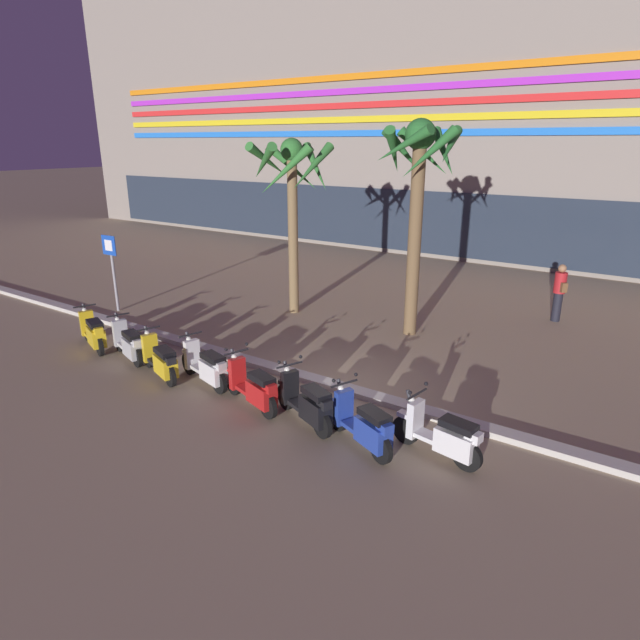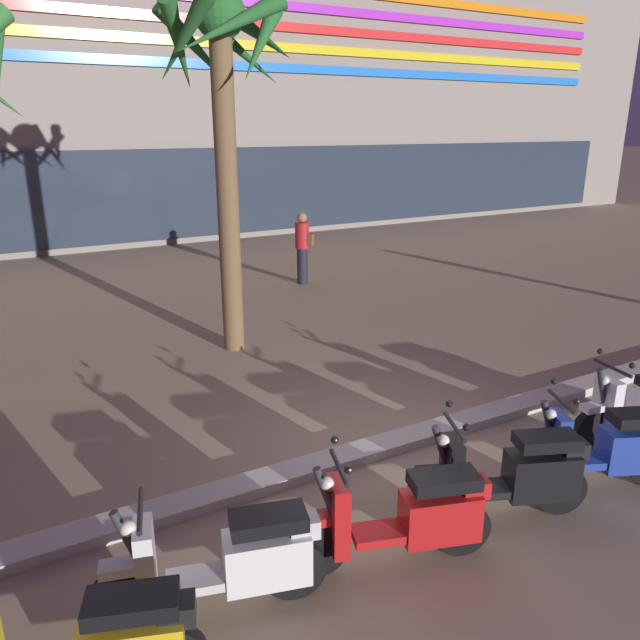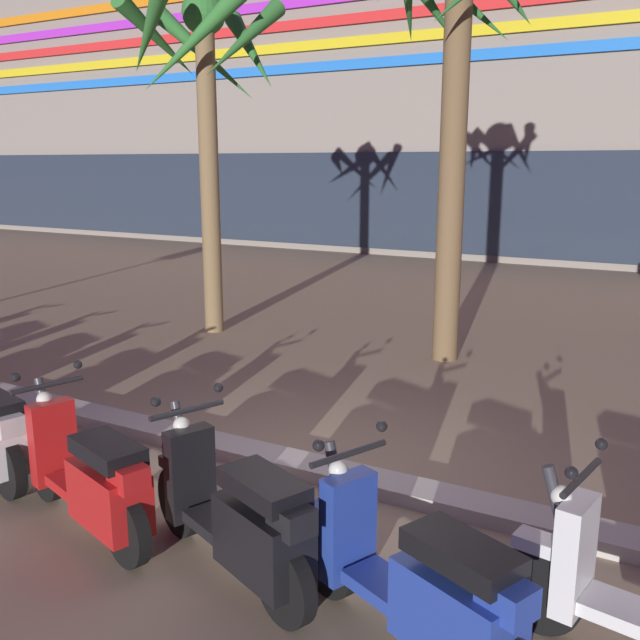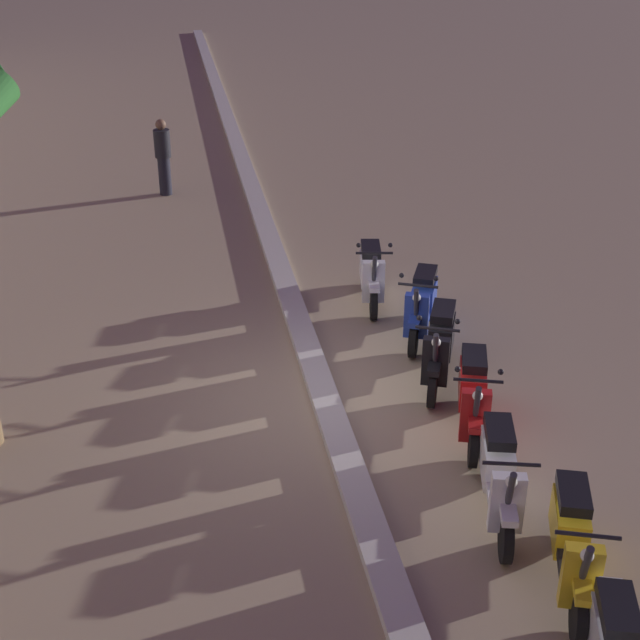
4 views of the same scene
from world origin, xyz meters
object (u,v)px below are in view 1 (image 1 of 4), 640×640
at_px(scooter_red_mid_centre, 254,388).
at_px(scooter_black_gap_after_mid, 307,403).
at_px(scooter_silver_last_in_row, 129,344).
at_px(scooter_yellow_second_in_line, 93,333).
at_px(crossing_sign, 112,264).
at_px(palm_tree_by_mall_entrance, 419,177).
at_px(scooter_blue_mid_front, 363,425).
at_px(palm_tree_mid_walkway, 291,182).
at_px(pedestrian_by_palm_tree, 559,291).
at_px(scooter_yellow_lead_nearest, 161,360).
at_px(scooter_white_far_back, 442,436).
at_px(scooter_white_tail_end, 206,367).

relative_size(scooter_red_mid_centre, scooter_black_gap_after_mid, 1.03).
bearing_deg(scooter_silver_last_in_row, scooter_yellow_second_in_line, -178.07).
height_order(crossing_sign, palm_tree_by_mall_entrance, palm_tree_by_mall_entrance).
bearing_deg(scooter_silver_last_in_row, scooter_blue_mid_front, -2.40).
bearing_deg(palm_tree_mid_walkway, scooter_black_gap_after_mid, -51.02).
bearing_deg(scooter_red_mid_centre, scooter_yellow_second_in_line, 178.45).
bearing_deg(scooter_silver_last_in_row, pedestrian_by_palm_tree, 48.76).
relative_size(scooter_yellow_second_in_line, scooter_yellow_lead_nearest, 0.99).
xyz_separation_m(scooter_blue_mid_front, scooter_white_far_back, (1.24, 0.47, -0.02)).
relative_size(scooter_yellow_lead_nearest, scooter_white_tail_end, 0.98).
height_order(scooter_yellow_second_in_line, pedestrian_by_palm_tree, pedestrian_by_palm_tree).
bearing_deg(crossing_sign, pedestrian_by_palm_tree, 29.81).
bearing_deg(palm_tree_mid_walkway, palm_tree_by_mall_entrance, 3.79).
bearing_deg(scooter_white_tail_end, crossing_sign, 159.79).
distance_m(palm_tree_by_mall_entrance, pedestrian_by_palm_tree, 5.73).
height_order(scooter_white_tail_end, palm_tree_mid_walkway, palm_tree_mid_walkway).
height_order(scooter_silver_last_in_row, scooter_yellow_lead_nearest, same).
distance_m(scooter_black_gap_after_mid, scooter_blue_mid_front, 1.28).
bearing_deg(scooter_yellow_second_in_line, scooter_white_far_back, 1.46).
xyz_separation_m(scooter_yellow_second_in_line, scooter_red_mid_centre, (5.51, -0.15, -0.01)).
distance_m(scooter_white_tail_end, crossing_sign, 6.84).
bearing_deg(scooter_yellow_lead_nearest, scooter_white_tail_end, 15.83).
xyz_separation_m(scooter_black_gap_after_mid, scooter_white_far_back, (2.52, 0.36, -0.02)).
bearing_deg(scooter_blue_mid_front, scooter_yellow_second_in_line, 178.33).
distance_m(scooter_blue_mid_front, palm_tree_mid_walkway, 8.83).
height_order(scooter_red_mid_centre, scooter_black_gap_after_mid, same).
distance_m(scooter_white_tail_end, palm_tree_by_mall_entrance, 7.14).
bearing_deg(scooter_white_tail_end, scooter_yellow_second_in_line, -178.73).
relative_size(crossing_sign, palm_tree_by_mall_entrance, 0.42).
distance_m(scooter_red_mid_centre, palm_tree_mid_walkway, 7.35).
distance_m(scooter_white_tail_end, scooter_red_mid_centre, 1.57).
height_order(scooter_yellow_lead_nearest, scooter_white_far_back, scooter_white_far_back).
height_order(scooter_silver_last_in_row, scooter_white_far_back, scooter_white_far_back).
relative_size(scooter_red_mid_centre, pedestrian_by_palm_tree, 1.04).
bearing_deg(scooter_silver_last_in_row, scooter_yellow_lead_nearest, -10.58).
bearing_deg(scooter_red_mid_centre, crossing_sign, 161.97).
xyz_separation_m(scooter_red_mid_centre, palm_tree_by_mall_entrance, (0.69, 5.85, 3.80)).
xyz_separation_m(scooter_yellow_second_in_line, scooter_white_far_back, (9.31, 0.24, -0.01)).
bearing_deg(scooter_yellow_second_in_line, pedestrian_by_palm_tree, 44.41).
distance_m(scooter_silver_last_in_row, scooter_yellow_lead_nearest, 1.50).
height_order(crossing_sign, palm_tree_mid_walkway, palm_tree_mid_walkway).
relative_size(scooter_silver_last_in_row, scooter_yellow_lead_nearest, 0.98).
relative_size(scooter_black_gap_after_mid, pedestrian_by_palm_tree, 1.01).
relative_size(scooter_white_tail_end, palm_tree_mid_walkway, 0.35).
bearing_deg(pedestrian_by_palm_tree, scooter_blue_mid_front, -97.70).
bearing_deg(palm_tree_mid_walkway, scooter_red_mid_centre, -60.11).
bearing_deg(scooter_black_gap_after_mid, crossing_sign, 164.53).
bearing_deg(scooter_white_far_back, pedestrian_by_palm_tree, 89.85).
relative_size(scooter_yellow_lead_nearest, scooter_red_mid_centre, 0.99).
bearing_deg(scooter_red_mid_centre, palm_tree_by_mall_entrance, 83.29).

